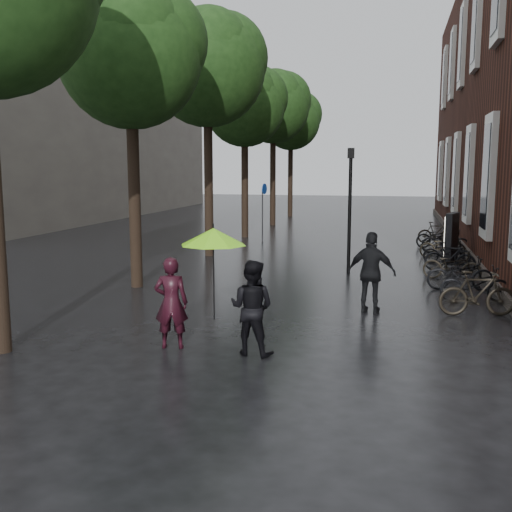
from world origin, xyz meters
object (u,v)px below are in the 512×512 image
(person_black, at_px, (252,308))
(lamp_post, at_px, (350,198))
(person_burgundy, at_px, (171,303))
(parked_bicycles, at_px, (450,255))
(ad_lightbox, at_px, (451,237))
(pedestrian_walking, at_px, (372,273))

(person_black, relative_size, lamp_post, 0.44)
(person_burgundy, distance_m, lamp_post, 9.07)
(parked_bicycles, bearing_deg, ad_lightbox, 84.59)
(parked_bicycles, height_order, lamp_post, lamp_post)
(person_black, height_order, parked_bicycles, person_black)
(person_black, xyz_separation_m, pedestrian_walking, (1.93, 3.54, 0.08))
(person_black, distance_m, pedestrian_walking, 4.03)
(person_burgundy, distance_m, parked_bicycles, 11.62)
(pedestrian_walking, bearing_deg, ad_lightbox, -97.24)
(pedestrian_walking, distance_m, parked_bicycles, 7.01)
(person_burgundy, relative_size, parked_bicycles, 0.12)
(ad_lightbox, bearing_deg, pedestrian_walking, -88.53)
(person_burgundy, relative_size, ad_lightbox, 1.00)
(pedestrian_walking, relative_size, ad_lightbox, 1.10)
(parked_bicycles, xyz_separation_m, ad_lightbox, (0.17, 1.75, 0.39))
(person_black, relative_size, ad_lightbox, 1.00)
(pedestrian_walking, xyz_separation_m, parked_bicycles, (2.26, 6.62, -0.47))
(pedestrian_walking, xyz_separation_m, ad_lightbox, (2.42, 8.37, -0.08))
(person_black, distance_m, ad_lightbox, 12.67)
(ad_lightbox, height_order, lamp_post, lamp_post)
(parked_bicycles, bearing_deg, person_burgundy, -119.38)
(person_black, xyz_separation_m, parked_bicycles, (4.18, 10.15, -0.39))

